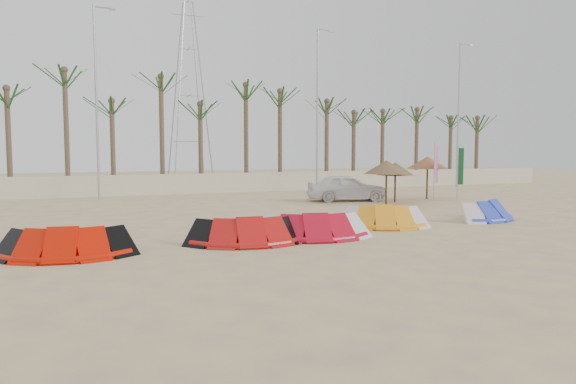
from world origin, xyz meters
name	(u,v)px	position (x,y,z in m)	size (l,w,h in m)	color
ground	(375,258)	(0.00, 0.00, 0.00)	(120.00, 120.00, 0.00)	#DAB97E
boundary_wall	(194,184)	(0.00, 22.00, 0.65)	(60.00, 0.30, 1.30)	beige
palm_line	(198,97)	(0.67, 23.50, 6.44)	(52.00, 4.00, 7.70)	brown
lamp_b	(97,99)	(-5.96, 20.00, 5.77)	(1.25, 0.14, 11.00)	#A5A8AD
lamp_c	(318,107)	(8.04, 20.00, 5.77)	(1.25, 0.14, 11.00)	#A5A8AD
lamp_d	(459,112)	(20.04, 20.00, 5.77)	(1.25, 0.14, 11.00)	#A5A8AD
pylon	(190,187)	(1.00, 28.00, 0.00)	(3.00, 3.00, 14.00)	#A5A8AD
kite_red_left	(66,240)	(-7.58, 3.48, 0.42)	(3.68, 2.05, 0.90)	#C71100
kite_red_mid	(245,229)	(-2.48, 3.54, 0.42)	(3.78, 1.98, 0.90)	#B6110F
kite_red_right	(309,224)	(-0.24, 3.63, 0.42)	(3.91, 2.27, 0.90)	#B60B20
kite_orange	(379,215)	(3.17, 4.74, 0.42)	(3.62, 2.65, 0.90)	#FF9D19
kite_blue	(482,209)	(8.26, 4.89, 0.42)	(3.73, 2.62, 0.90)	blue
parasol_left	(395,169)	(8.96, 12.16, 1.83)	(2.04, 2.04, 2.19)	#4C331E
parasol_mid	(387,167)	(7.69, 11.11, 1.97)	(2.35, 2.35, 2.33)	#4C331E
parasol_right	(428,163)	(11.69, 12.91, 2.12)	(2.37, 2.37, 2.48)	#4C331E
flag_pink	(437,166)	(11.37, 11.68, 1.98)	(0.43, 0.19, 3.33)	#A5A8AD
flag_green	(460,168)	(12.57, 11.16, 1.86)	(0.45, 0.06, 3.15)	#A5A8AD
car	(347,188)	(6.81, 13.72, 0.76)	(1.78, 4.44, 1.51)	white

